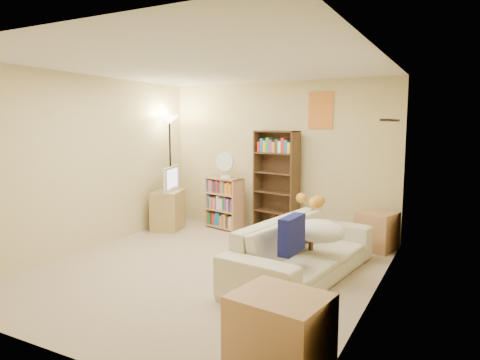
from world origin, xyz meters
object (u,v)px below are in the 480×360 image
Objects in this scene: tall_bookshelf at (276,180)px; short_bookshelf at (224,203)px; laptop at (280,239)px; mug at (271,242)px; floor_lamp at (170,138)px; tabby_cat at (314,201)px; tv_stand at (168,210)px; sofa at (303,250)px; television at (167,179)px; coffee_table at (273,252)px; desk_fan at (225,164)px; end_cabinet at (280,331)px; side_table at (377,231)px.

tall_bookshelf is 1.02m from short_bookshelf.
laptop is 0.30m from mug.
floor_lamp is (-1.85, -0.39, 0.66)m from tall_bookshelf.
tabby_cat is 0.59× the size of short_bookshelf.
laptop is 2.02m from tall_bookshelf.
floor_lamp is at bearing 170.39° from tabby_cat.
tabby_cat is at bearing -23.59° from tv_stand.
short_bookshelf is 1.48m from floor_lamp.
tall_bookshelf is at bearing 111.64° from mug.
floor_lamp reaches higher than sofa.
coffee_table is at bearing -134.28° from television.
tabby_cat is 1.96m from desk_fan.
mug is at bearing -56.26° from tall_bookshelf.
desk_fan is (-1.69, 1.92, 0.66)m from mug.
sofa is 4.50× the size of tabby_cat.
tall_bookshelf reaches higher than tabby_cat.
floor_lamp is (-0.10, 0.22, 1.23)m from tv_stand.
desk_fan is at bearing 125.16° from end_cabinet.
coffee_table is 1.21× the size of short_bookshelf.
tv_stand is 1.94m from tall_bookshelf.
television is 1.06m from short_bookshelf.
floor_lamp is (-2.67, 1.40, 1.12)m from laptop.
television is (-2.57, 1.18, 0.44)m from laptop.
laptop is at bearing -97.07° from tabby_cat.
coffee_table is (-0.19, -0.97, -0.49)m from tabby_cat.
short_bookshelf reaches higher than coffee_table.
short_bookshelf reaches higher than end_cabinet.
tabby_cat is 1.21× the size of desk_fan.
tall_bookshelf is 1.90× the size of short_bookshelf.
end_cabinet reaches higher than mug.
coffee_table is 2.02m from end_cabinet.
tall_bookshelf reaches higher than end_cabinet.
short_bookshelf reaches higher than laptop.
mug is 0.15× the size of television.
short_bookshelf reaches higher than sofa.
tabby_cat reaches higher than tv_stand.
tabby_cat reaches higher than side_table.
sofa is 2.66m from desk_fan.
mug is at bearing -48.63° from desk_fan.
mug reaches higher than laptop.
sofa is 2.17m from tall_bookshelf.
sofa is at bearing -25.03° from floor_lamp.
short_bookshelf is at bearing 158.52° from coffee_table.
laptop is 2.43m from desk_fan.
short_bookshelf reaches higher than tabby_cat.
tall_bookshelf is (-0.94, 0.86, 0.14)m from tabby_cat.
television is (-2.86, 1.16, 0.54)m from sofa.
desk_fan is at bearing 58.61° from sofa.
tall_bookshelf is at bearing 136.51° from coffee_table.
television reaches higher than side_table.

